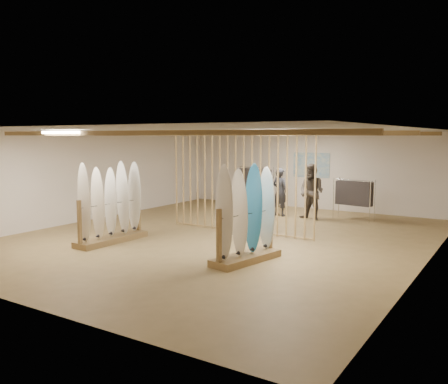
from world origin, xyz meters
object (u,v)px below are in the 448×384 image
Objects in this scene: rack_left at (111,216)px; shopper_b at (312,188)px; clothing_rack_a at (254,181)px; clothing_rack_b at (354,193)px; rack_right at (246,230)px; shopper_a at (280,189)px.

rack_left is 6.47m from shopper_b.
rack_left reaches higher than clothing_rack_a.
clothing_rack_a is (0.51, 6.49, 0.37)m from rack_left.
clothing_rack_b is at bearing 13.36° from clothing_rack_a.
rack_left is at bearing -166.46° from rack_right.
shopper_a is (1.32, -0.61, -0.13)m from clothing_rack_a.
rack_left is 6.52m from clothing_rack_a.
shopper_b is (-0.77, 5.54, 0.32)m from rack_right.
clothing_rack_b is at bearing 58.18° from rack_left.
shopper_a is at bearing -174.47° from shopper_b.
rack_left is 1.56× the size of clothing_rack_b.
rack_right is 6.04m from shopper_a.
clothing_rack_b is (4.19, 6.34, 0.20)m from rack_left.
rack_left is 6.17m from shopper_a.
rack_right is (3.80, 0.18, 0.03)m from rack_left.
clothing_rack_b is 0.65× the size of shopper_b.
shopper_b is at bearing -1.51° from clothing_rack_a.
rack_left is at bearing 84.97° from shopper_a.
shopper_a reaches higher than clothing_rack_b.
shopper_b reaches higher than clothing_rack_b.
rack_left is 1.30× the size of clothing_rack_a.
rack_right reaches higher than rack_left.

